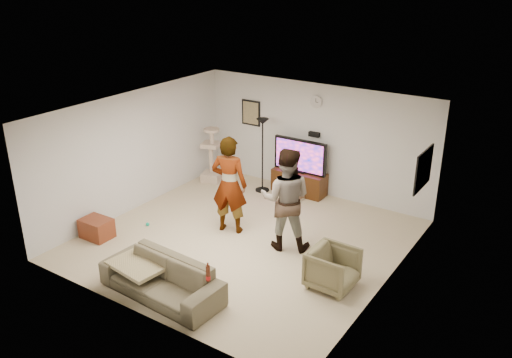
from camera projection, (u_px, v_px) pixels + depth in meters
The scene contains 24 objects.
floor at pixel (245, 240), 10.13m from camera, with size 5.50×5.50×0.02m, color tan.
ceiling at pixel (244, 111), 9.18m from camera, with size 5.50×5.50×0.02m, color silver.
wall_back at pixel (315, 139), 11.78m from camera, with size 5.50×0.04×2.50m, color silver.
wall_front at pixel (133, 240), 7.53m from camera, with size 5.50×0.04×2.50m, color silver.
wall_left at pixel (135, 151), 11.06m from camera, with size 0.04×5.50×2.50m, color silver.
wall_right at pixel (390, 216), 8.25m from camera, with size 0.04×5.50×2.50m, color silver.
wall_clock at pixel (316, 102), 11.43m from camera, with size 0.26×0.26×0.04m, color silver.
wall_speaker at pixel (314, 134), 11.68m from camera, with size 0.25×0.10×0.10m, color black.
picture_back at pixel (251, 113), 12.50m from camera, with size 0.42×0.03×0.52m, color #7C714F.
picture_right at pixel (423, 169), 9.40m from camera, with size 0.03×0.78×0.62m, color #D6BC5F.
tv_stand at pixel (299, 182), 12.08m from camera, with size 1.24×0.45×0.52m, color black.
console_box at pixel (294, 198), 11.81m from camera, with size 0.40×0.30×0.07m, color #B8B8B8.
tv at pixel (300, 156), 11.84m from camera, with size 1.27×0.08×0.75m, color black.
tv_screen at pixel (299, 156), 11.81m from camera, with size 1.17×0.01×0.66m, color #F7396A.
floor_lamp at pixel (262, 156), 11.98m from camera, with size 0.32×0.32×1.69m, color black.
cat_tree at pixel (211, 154), 12.60m from camera, with size 0.43×0.43×1.33m, color #B9A38F.
person_left at pixel (229, 185), 10.13m from camera, with size 0.70×0.46×1.92m, color #A4A4AE.
person_right at pixel (286, 199), 9.53m from camera, with size 0.93×0.72×1.91m, color navy.
sofa at pixel (161, 279), 8.34m from camera, with size 2.05×0.80×0.60m, color brown.
throw_blanket at pixel (139, 264), 8.54m from camera, with size 0.90×0.70×0.06m, color tan.
beer_bottle at pixel (208, 273), 7.69m from camera, with size 0.06×0.06×0.25m, color #451A0C.
armchair at pixel (333, 269), 8.55m from camera, with size 0.71×0.73×0.67m, color brown.
side_table at pixel (97, 228), 10.14m from camera, with size 0.57×0.43×0.38m, color #5F2614.
toy_ball at pixel (148, 224), 10.64m from camera, with size 0.07×0.07×0.07m, color #09AF85.
Camera 1 is at (5.12, -7.33, 4.90)m, focal length 37.50 mm.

